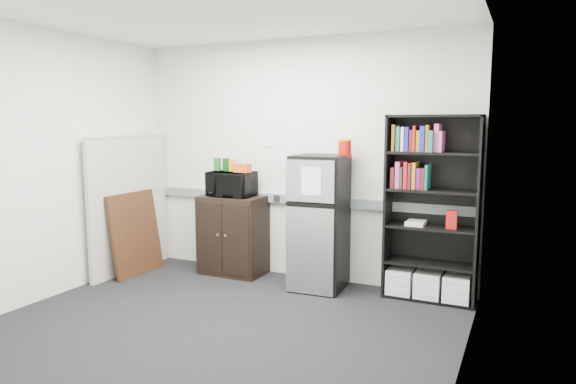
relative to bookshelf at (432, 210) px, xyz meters
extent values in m
plane|color=black|center=(-1.53, -1.57, -0.91)|extent=(4.00, 4.00, 0.00)
cube|color=white|center=(-1.53, 0.18, 0.44)|extent=(4.00, 0.02, 2.70)
cube|color=white|center=(0.47, -1.57, 0.44)|extent=(0.02, 3.50, 2.70)
cube|color=white|center=(-3.53, -1.57, 0.44)|extent=(0.02, 3.50, 2.70)
cube|color=white|center=(-1.53, -1.57, 1.79)|extent=(4.00, 3.50, 0.02)
cube|color=slate|center=(-1.53, 0.15, -0.01)|extent=(3.92, 0.05, 0.10)
cube|color=white|center=(-1.88, 0.18, 0.64)|extent=(0.14, 0.00, 0.10)
cube|color=black|center=(-0.44, -0.01, 0.01)|extent=(0.02, 0.34, 1.85)
cube|color=black|center=(0.44, -0.01, 0.01)|extent=(0.02, 0.34, 1.85)
cube|color=black|center=(0.00, 0.16, 0.01)|extent=(0.90, 0.02, 1.85)
cube|color=black|center=(0.00, -0.01, 0.92)|extent=(0.90, 0.34, 0.02)
cube|color=black|center=(0.00, -0.01, -0.89)|extent=(0.85, 0.32, 0.03)
cube|color=black|center=(0.00, -0.01, -0.54)|extent=(0.85, 0.32, 0.03)
cube|color=black|center=(0.00, -0.01, -0.17)|extent=(0.85, 0.32, 0.02)
cube|color=black|center=(0.00, -0.01, 0.20)|extent=(0.85, 0.32, 0.02)
cube|color=black|center=(0.00, -0.01, 0.57)|extent=(0.85, 0.32, 0.02)
cube|color=white|center=(-0.28, -0.02, -0.76)|extent=(0.25, 0.30, 0.25)
cube|color=white|center=(0.00, -0.02, -0.76)|extent=(0.25, 0.30, 0.25)
cube|color=white|center=(0.28, -0.02, -0.76)|extent=(0.25, 0.30, 0.25)
cube|color=#ACA998|center=(-3.43, -0.49, -0.11)|extent=(0.05, 1.30, 1.60)
cube|color=#B2B2B7|center=(-3.43, -0.49, 0.70)|extent=(0.06, 1.30, 0.02)
cube|color=black|center=(-2.26, -0.06, -0.45)|extent=(0.74, 0.46, 0.93)
cube|color=black|center=(-2.44, -0.30, -0.45)|extent=(0.34, 0.01, 0.82)
cube|color=black|center=(-2.08, -0.30, -0.45)|extent=(0.34, 0.01, 0.82)
cylinder|color=#B2B2B7|center=(-2.31, -0.31, -0.40)|extent=(0.02, 0.02, 0.02)
cylinder|color=#B2B2B7|center=(-2.21, -0.31, -0.40)|extent=(0.02, 0.02, 0.02)
imported|color=black|center=(-2.26, -0.08, 0.16)|extent=(0.53, 0.37, 0.29)
cube|color=#1A5B21|center=(-2.47, -0.05, 0.37)|extent=(0.08, 0.06, 0.15)
cube|color=#0D3B15|center=(-2.35, -0.05, 0.37)|extent=(0.08, 0.07, 0.15)
cube|color=gold|center=(-2.27, -0.05, 0.37)|extent=(0.08, 0.06, 0.14)
cube|color=#E04A16|center=(-2.10, -0.10, 0.35)|extent=(0.19, 0.12, 0.10)
cube|color=black|center=(-1.14, -0.14, -0.20)|extent=(0.57, 0.57, 1.42)
cube|color=#B0B0B5|center=(-1.14, -0.42, 0.28)|extent=(0.52, 0.05, 0.42)
cube|color=#B0B0B5|center=(-1.14, -0.42, -0.45)|extent=(0.52, 0.05, 0.91)
cube|color=black|center=(-1.14, -0.43, 0.04)|extent=(0.52, 0.04, 0.03)
cube|color=white|center=(-1.12, -0.43, 0.28)|extent=(0.21, 0.02, 0.28)
cube|color=black|center=(-1.14, -0.14, 0.51)|extent=(0.57, 0.57, 0.02)
cylinder|color=#B10E08|center=(-0.91, -0.02, 0.61)|extent=(0.14, 0.14, 0.17)
cylinder|color=gold|center=(-0.91, -0.02, 0.70)|extent=(0.14, 0.14, 0.02)
cube|color=black|center=(-3.30, -0.55, -0.43)|extent=(0.19, 0.75, 0.97)
cube|color=silver|center=(-3.28, -0.55, -0.43)|extent=(0.13, 0.64, 0.82)
camera|label=1|loc=(0.83, -5.15, 0.85)|focal=32.00mm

